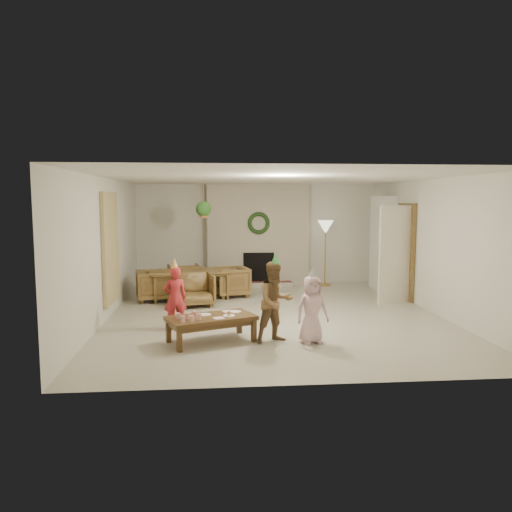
{
  "coord_description": "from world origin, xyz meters",
  "views": [
    {
      "loc": [
        -1.12,
        -8.88,
        2.11
      ],
      "look_at": [
        -0.3,
        0.4,
        1.05
      ],
      "focal_mm": 34.68,
      "sensor_mm": 36.0,
      "label": 1
    }
  ],
  "objects": [
    {
      "name": "fireplace_hearth",
      "position": [
        0.0,
        2.95,
        0.06
      ],
      "size": [
        1.6,
        0.3,
        0.12
      ],
      "primitive_type": "cube",
      "color": "maroon",
      "rests_on": "floor"
    },
    {
      "name": "books_row_upper",
      "position": [
        2.8,
        2.2,
        1.38
      ],
      "size": [
        0.2,
        0.36,
        0.22
      ],
      "primitive_type": "cube",
      "color": "#A28F22",
      "rests_on": "bookshelf_shelf_c"
    },
    {
      "name": "curtain_panel",
      "position": [
        -2.96,
        0.2,
        1.25
      ],
      "size": [
        0.06,
        1.2,
        2.0
      ],
      "primitive_type": "cube",
      "color": "beige",
      "rests_on": "wall_left"
    },
    {
      "name": "coffee_table_apron",
      "position": [
        -1.15,
        -1.67,
        0.29
      ],
      "size": [
        1.29,
        0.94,
        0.08
      ],
      "primitive_type": "cube",
      "rotation": [
        0.0,
        0.0,
        0.38
      ],
      "color": "#54391C",
      "rests_on": "floor"
    },
    {
      "name": "books_row_lower",
      "position": [
        2.8,
        2.15,
        0.59
      ],
      "size": [
        0.2,
        0.4,
        0.24
      ],
      "primitive_type": "cube",
      "color": "maroon",
      "rests_on": "bookshelf_shelf_a"
    },
    {
      "name": "hanging_plant_foliage",
      "position": [
        -1.3,
        1.5,
        1.92
      ],
      "size": [
        0.32,
        0.32,
        0.32
      ],
      "primitive_type": "sphere",
      "color": "#204D19",
      "rests_on": "hanging_plant_pot"
    },
    {
      "name": "door_leaf",
      "position": [
        2.58,
        0.82,
        1.0
      ],
      "size": [
        0.77,
        0.32,
        2.0
      ],
      "primitive_type": "cube",
      "rotation": [
        0.0,
        0.0,
        -1.22
      ],
      "color": "beige",
      "rests_on": "floor"
    },
    {
      "name": "fireplace_wreath",
      "position": [
        0.0,
        3.07,
        1.55
      ],
      "size": [
        0.54,
        0.1,
        0.54
      ],
      "primitive_type": "torus",
      "rotation": [
        1.57,
        0.0,
        0.0
      ],
      "color": "#183614",
      "rests_on": "fireplace_mass"
    },
    {
      "name": "hanging_plant_pot",
      "position": [
        -1.3,
        1.5,
        1.8
      ],
      "size": [
        0.16,
        0.16,
        0.12
      ],
      "primitive_type": "cylinder",
      "color": "#AF6538",
      "rests_on": "hanging_plant_cord"
    },
    {
      "name": "plate_c",
      "position": [
        -0.78,
        -1.41,
        0.4
      ],
      "size": [
        0.23,
        0.23,
        0.01
      ],
      "primitive_type": "cylinder",
      "rotation": [
        0.0,
        0.0,
        0.38
      ],
      "color": "white",
      "rests_on": "coffee_table_top"
    },
    {
      "name": "bookshelf_shelf_b",
      "position": [
        2.82,
        2.3,
        0.85
      ],
      "size": [
        0.3,
        0.92,
        0.03
      ],
      "primitive_type": "cube",
      "color": "white",
      "rests_on": "bookshelf_carcass"
    },
    {
      "name": "party_hat_plaid",
      "position": [
        -0.2,
        -1.73,
        1.25
      ],
      "size": [
        0.15,
        0.15,
        0.2
      ],
      "primitive_type": "cone",
      "rotation": [
        0.0,
        0.0,
        0.02
      ],
      "color": "#52C057",
      "rests_on": "child_plaid"
    },
    {
      "name": "dining_table",
      "position": [
        -1.62,
        1.63,
        0.3
      ],
      "size": [
        1.84,
        1.26,
        0.59
      ],
      "primitive_type": "imported",
      "rotation": [
        0.0,
        0.0,
        0.2
      ],
      "color": "brown",
      "rests_on": "floor"
    },
    {
      "name": "bookshelf_shelf_a",
      "position": [
        2.82,
        2.3,
        0.45
      ],
      "size": [
        0.3,
        0.92,
        0.03
      ],
      "primitive_type": "cube",
      "color": "white",
      "rests_on": "bookshelf_carcass"
    },
    {
      "name": "cup_c",
      "position": [
        -1.43,
        -1.99,
        0.44
      ],
      "size": [
        0.09,
        0.09,
        0.09
      ],
      "primitive_type": "cylinder",
      "rotation": [
        0.0,
        0.0,
        0.38
      ],
      "color": "white",
      "rests_on": "coffee_table_top"
    },
    {
      "name": "coffee_leg_fl",
      "position": [
        -1.59,
        -2.12,
        0.17
      ],
      "size": [
        0.09,
        0.09,
        0.33
      ],
      "primitive_type": "cube",
      "rotation": [
        0.0,
        0.0,
        0.38
      ],
      "color": "#54391C",
      "rests_on": "floor"
    },
    {
      "name": "cup_f",
      "position": [
        -1.4,
        -1.68,
        0.44
      ],
      "size": [
        0.09,
        0.09,
        0.09
      ],
      "primitive_type": "cylinder",
      "rotation": [
        0.0,
        0.0,
        0.38
      ],
      "color": "white",
      "rests_on": "coffee_table_top"
    },
    {
      "name": "coffee_leg_br",
      "position": [
        -0.71,
        -1.21,
        0.17
      ],
      "size": [
        0.09,
        0.09,
        0.33
      ],
      "primitive_type": "cube",
      "rotation": [
        0.0,
        0.0,
        0.38
      ],
      "color": "#54391C",
      "rests_on": "floor"
    },
    {
      "name": "food_scoop",
      "position": [
        -0.89,
        -1.67,
        0.43
      ],
      "size": [
        0.09,
        0.09,
        0.07
      ],
      "primitive_type": "sphere",
      "rotation": [
        0.0,
        0.0,
        0.38
      ],
      "color": "tan",
      "rests_on": "plate_b"
    },
    {
      "name": "coffee_table_top",
      "position": [
        -1.15,
        -1.67,
        0.36
      ],
      "size": [
        1.42,
        1.06,
        0.06
      ],
      "primitive_type": "cube",
      "rotation": [
        0.0,
        0.0,
        0.38
      ],
      "color": "#54391C",
      "rests_on": "floor"
    },
    {
      "name": "dining_chair_left",
      "position": [
        -2.34,
        1.48,
        0.33
      ],
      "size": [
        0.84,
        0.83,
        0.65
      ],
      "primitive_type": "imported",
      "rotation": [
        0.0,
        0.0,
        1.77
      ],
      "color": "brown",
      "rests_on": "floor"
    },
    {
      "name": "floor_lamp_post",
      "position": [
        1.64,
        3.0,
        0.75
      ],
      "size": [
        0.03,
        0.03,
        1.45
      ],
      "primitive_type": "cylinder",
      "color": "gold",
      "rests_on": "floor"
    },
    {
      "name": "books_row_mid",
      "position": [
        2.8,
        2.35,
        0.99
      ],
      "size": [
        0.2,
        0.44,
        0.24
      ],
      "primitive_type": "cube",
      "color": "navy",
      "rests_on": "bookshelf_shelf_b"
    },
    {
      "name": "bookshelf_shelf_d",
      "position": [
        2.82,
        2.3,
        1.65
      ],
      "size": [
        0.3,
        0.92,
        0.03
      ],
      "primitive_type": "cube",
      "color": "white",
      "rests_on": "bookshelf_carcass"
    },
    {
      "name": "floor_lamp_base",
      "position": [
        1.64,
        3.0,
        0.02
      ],
      "size": [
        0.3,
        0.3,
        0.03
      ],
      "primitive_type": "cylinder",
      "color": "gold",
      "rests_on": "floor"
    },
    {
      "name": "bookshelf_shelf_c",
      "position": [
        2.82,
        2.3,
        1.25
      ],
      "size": [
        0.3,
        0.92,
        0.03
      ],
      "primitive_type": "cube",
      "color": "white",
      "rests_on": "bookshelf_carcass"
    },
    {
      "name": "child_plaid",
      "position": [
        -0.2,
        -1.73,
        0.6
      ],
      "size": [
        0.71,
        0.64,
        1.21
      ],
      "primitive_type": "imported",
      "rotation": [
        0.0,
        0.0,
        0.37
      ],
      "color": "#9C3A2A",
      "rests_on": "floor"
    },
    {
      "name": "cup_a",
      "position": [
        -1.55,
        -1.98,
        0.44
      ],
      "size": [
        0.09,
        0.09,
        0.09
      ],
      "primitive_type": "cylinder",
      "rotation": [
        0.0,
        0.0,
        0.38
      ],
      "color": "white",
      "rests_on": "coffee_table_top"
    },
    {
      "name": "plate_a",
      "position": [
        -1.24,
        -1.58,
        0.4
      ],
      "size": [
        0.23,
        0.23,
        0.01
      ],
      "primitive_type": "cylinder",
      "rotation": [
        0.0,
        0.0,
        0.38
      ],
      "color": "white",
      "rests_on": "coffee_table_top"
    },
    {
      "name": "dining_chair_right",
      "position": [
        -0.71,
        1.82,
        0.33
      ],
      "size": [
        0.84,
        0.83,
        0.65
      ],
      "primitive_type": "imported",
      "rotation": [
        0.0,
        0.0,
        -1.37
      ],
      "color": "brown",
      "rests_on": "floor"
    },
    {
      "name": "wall_back",
      "position": [
        0.0,
        3.5,
        1.25
      ],
      "size": [
        7.0,
        0.0,
        7.0
      ],
      "primitive_type": "plane",
      "rotation": [
        1.57,
        0.0,
        0.0
      ],
      "color": "silver",
      "rests_on": "floor"
    },
    {
      "name": "hanging_plant_cord",
      "position": [
        -1.3,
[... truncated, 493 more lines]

